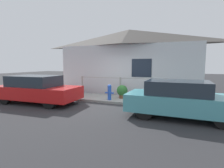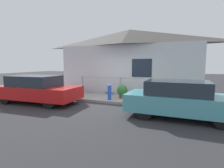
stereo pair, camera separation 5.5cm
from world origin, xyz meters
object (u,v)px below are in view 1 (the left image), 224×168
at_px(fire_hydrant, 109,92).
at_px(potted_plant_near_hydrant, 122,91).
at_px(car_left, 37,89).
at_px(car_right, 181,99).

relative_size(fire_hydrant, potted_plant_near_hydrant, 1.11).
bearing_deg(car_left, fire_hydrant, 22.23).
relative_size(car_left, fire_hydrant, 5.40).
xyz_separation_m(car_right, potted_plant_near_hydrant, (-2.78, 2.04, -0.17)).
bearing_deg(car_right, fire_hydrant, 157.16).
height_order(fire_hydrant, potted_plant_near_hydrant, fire_hydrant).
bearing_deg(car_right, car_left, -178.99).
xyz_separation_m(car_left, potted_plant_near_hydrant, (3.61, 2.04, -0.18)).
distance_m(car_right, potted_plant_near_hydrant, 3.45).
bearing_deg(potted_plant_near_hydrant, fire_hydrant, -126.46).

